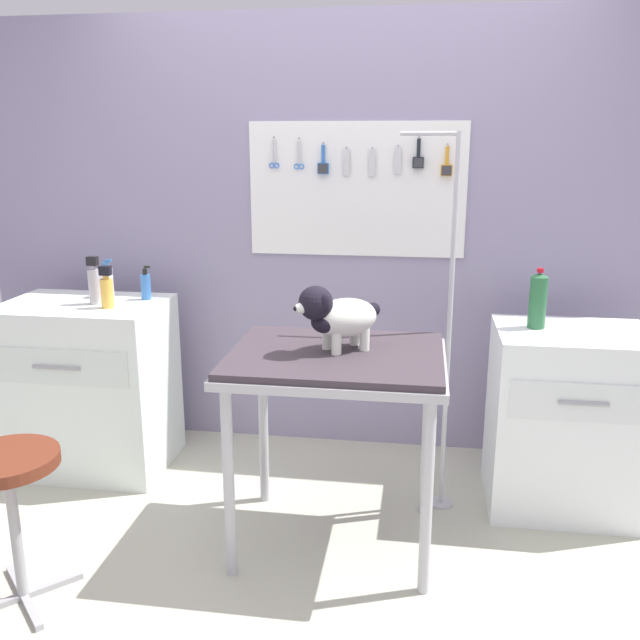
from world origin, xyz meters
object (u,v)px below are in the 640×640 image
at_px(grooming_table, 336,373).
at_px(grooming_arm, 446,343).
at_px(counter_left, 89,385).
at_px(dog, 337,315).
at_px(soda_bottle, 538,300).
at_px(spray_bottle_short, 94,284).
at_px(stool, 9,481).
at_px(cabinet_right, 566,420).

height_order(grooming_table, grooming_arm, grooming_arm).
relative_size(grooming_arm, counter_left, 1.94).
xyz_separation_m(dog, soda_bottle, (0.85, 0.49, -0.02)).
distance_m(counter_left, spray_bottle_short, 0.55).
bearing_deg(stool, grooming_table, 26.76).
height_order(dog, cabinet_right, dog).
bearing_deg(grooming_table, dog, 92.87).
distance_m(dog, stool, 1.35).
bearing_deg(counter_left, spray_bottle_short, -6.69).
distance_m(dog, soda_bottle, 0.98).
distance_m(counter_left, cabinet_right, 2.37).
xyz_separation_m(grooming_table, counter_left, (-1.36, 0.54, -0.32)).
distance_m(grooming_table, soda_bottle, 1.01).
distance_m(grooming_arm, dog, 0.61).
bearing_deg(stool, grooming_arm, 30.88).
height_order(grooming_table, dog, dog).
xyz_separation_m(counter_left, spray_bottle_short, (0.08, -0.01, 0.54)).
bearing_deg(cabinet_right, stool, -154.11).
relative_size(counter_left, stool, 1.49).
height_order(cabinet_right, soda_bottle, soda_bottle).
height_order(grooming_arm, spray_bottle_short, grooming_arm).
bearing_deg(grooming_table, stool, -153.24).
bearing_deg(counter_left, cabinet_right, -1.59).
bearing_deg(grooming_table, spray_bottle_short, 157.59).
bearing_deg(spray_bottle_short, stool, -81.24).
xyz_separation_m(grooming_arm, cabinet_right, (0.56, 0.10, -0.37)).
bearing_deg(counter_left, stool, -77.20).
distance_m(grooming_arm, counter_left, 1.85).
height_order(grooming_arm, soda_bottle, grooming_arm).
bearing_deg(counter_left, soda_bottle, -0.82).
xyz_separation_m(grooming_arm, dog, (-0.45, -0.36, 0.20)).
height_order(counter_left, stool, counter_left).
bearing_deg(soda_bottle, dog, -149.94).
xyz_separation_m(dog, counter_left, (-1.36, 0.52, -0.56)).
relative_size(cabinet_right, soda_bottle, 3.11).
relative_size(dog, cabinet_right, 0.42).
bearing_deg(soda_bottle, counter_left, 179.18).
distance_m(dog, counter_left, 1.56).
height_order(grooming_table, counter_left, counter_left).
relative_size(dog, soda_bottle, 1.31).
relative_size(dog, stool, 0.60).
distance_m(cabinet_right, stool, 2.36).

